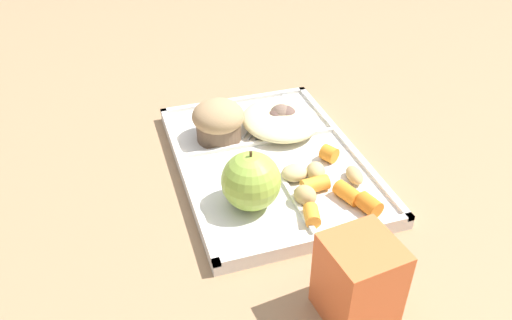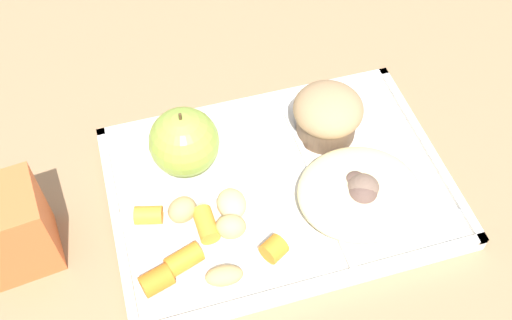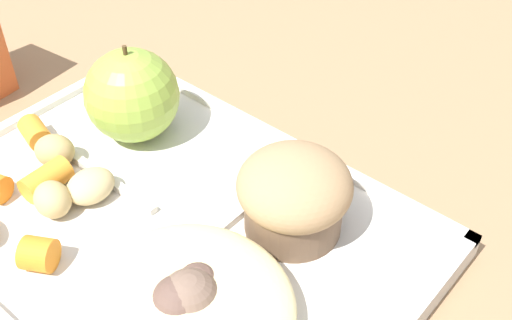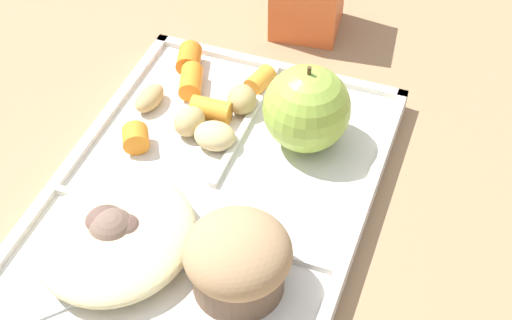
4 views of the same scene
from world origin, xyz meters
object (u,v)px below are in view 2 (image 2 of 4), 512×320
(plastic_fork, at_px, (379,183))
(milk_carton, at_px, (12,227))
(green_apple, at_px, (184,142))
(bran_muffin, at_px, (328,114))
(lunch_tray, at_px, (279,187))

(plastic_fork, distance_m, milk_carton, 0.38)
(green_apple, relative_size, plastic_fork, 0.65)
(green_apple, distance_m, bran_muffin, 0.17)
(green_apple, distance_m, plastic_fork, 0.22)
(milk_carton, bearing_deg, bran_muffin, 2.16)
(lunch_tray, relative_size, milk_carton, 3.73)
(lunch_tray, height_order, plastic_fork, lunch_tray)
(lunch_tray, bearing_deg, green_apple, 148.38)
(lunch_tray, height_order, green_apple, green_apple)
(milk_carton, bearing_deg, green_apple, 9.70)
(bran_muffin, relative_size, plastic_fork, 0.61)
(lunch_tray, distance_m, bran_muffin, 0.10)
(milk_carton, bearing_deg, lunch_tray, -7.03)
(plastic_fork, xyz_separation_m, milk_carton, (-0.38, 0.03, 0.03))
(green_apple, bearing_deg, bran_muffin, 0.00)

